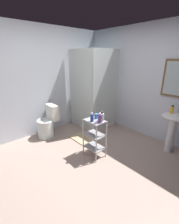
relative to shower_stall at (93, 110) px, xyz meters
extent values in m
cube|color=#A48C80|center=(1.21, -1.23, -0.47)|extent=(4.20, 4.20, 0.02)
cube|color=silver|center=(1.21, 0.62, 0.79)|extent=(4.20, 0.10, 2.50)
cube|color=brown|center=(1.78, 0.55, 0.96)|extent=(0.56, 0.03, 0.72)
cube|color=silver|center=(1.78, 0.54, 0.96)|extent=(0.48, 0.01, 0.64)
cube|color=silver|center=(-0.64, -1.23, 0.79)|extent=(0.10, 4.20, 2.50)
cube|color=white|center=(-0.10, 0.10, -0.41)|extent=(0.90, 0.90, 0.10)
cube|color=silver|center=(-0.10, -0.35, 0.59)|extent=(0.90, 0.02, 1.90)
cube|color=silver|center=(0.35, 0.10, 0.59)|extent=(0.02, 0.90, 1.90)
cylinder|color=silver|center=(0.35, -0.35, 0.59)|extent=(0.04, 0.04, 1.90)
cylinder|color=silver|center=(-0.10, 0.10, -0.36)|extent=(0.08, 0.08, 0.00)
cylinder|color=white|center=(1.94, 0.29, -0.12)|extent=(0.15, 0.15, 0.68)
ellipsoid|color=white|center=(1.94, 0.29, 0.28)|extent=(0.46, 0.37, 0.13)
cylinder|color=silver|center=(1.94, 0.41, 0.40)|extent=(0.03, 0.03, 0.10)
cylinder|color=white|center=(-0.27, -1.30, -0.26)|extent=(0.37, 0.37, 0.40)
torus|color=white|center=(-0.27, -1.30, -0.05)|extent=(0.37, 0.37, 0.04)
cube|color=white|center=(-0.27, -1.08, 0.12)|extent=(0.35, 0.17, 0.36)
cylinder|color=silver|center=(0.85, -1.06, -0.09)|extent=(0.02, 0.02, 0.74)
cylinder|color=silver|center=(1.21, -1.06, -0.09)|extent=(0.02, 0.02, 0.74)
cylinder|color=silver|center=(0.85, -0.80, -0.09)|extent=(0.02, 0.02, 0.74)
cylinder|color=silver|center=(1.21, -0.80, -0.09)|extent=(0.02, 0.02, 0.74)
cube|color=#99999E|center=(1.03, -0.93, -0.28)|extent=(0.36, 0.26, 0.02)
cube|color=#99999E|center=(1.03, -0.93, -0.01)|extent=(0.36, 0.26, 0.02)
cube|color=#99999E|center=(1.03, -0.93, 0.27)|extent=(0.36, 0.26, 0.02)
cylinder|color=gold|center=(1.87, 0.27, 0.41)|extent=(0.06, 0.06, 0.13)
cylinder|color=black|center=(1.87, 0.27, 0.49)|extent=(0.03, 0.03, 0.03)
cylinder|color=#7E4C9F|center=(1.17, -0.94, 0.35)|extent=(0.07, 0.07, 0.15)
cylinder|color=silver|center=(1.17, -0.94, 0.44)|extent=(0.04, 0.04, 0.03)
cylinder|color=white|center=(1.13, -0.86, 0.35)|extent=(0.08, 0.08, 0.14)
cylinder|color=#333338|center=(1.13, -0.86, 0.43)|extent=(0.04, 0.04, 0.04)
cylinder|color=#314FB8|center=(1.03, -1.00, 0.34)|extent=(0.06, 0.06, 0.13)
cylinder|color=white|center=(1.03, -1.00, 0.42)|extent=(0.03, 0.03, 0.03)
cylinder|color=#3870B2|center=(0.99, -0.85, 0.32)|extent=(0.07, 0.07, 0.09)
cube|color=tan|center=(0.41, -0.70, -0.45)|extent=(0.60, 0.40, 0.02)
camera|label=1|loc=(2.86, -2.69, 1.36)|focal=24.48mm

